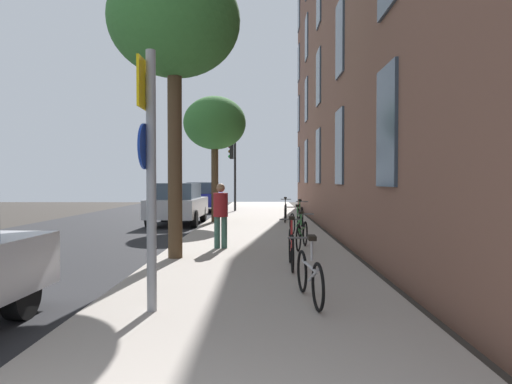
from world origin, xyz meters
TOP-DOWN VIEW (x-y plane):
  - ground_plane at (-2.40, 15.00)m, footprint 41.80×41.80m
  - road_asphalt at (-4.50, 15.00)m, footprint 7.00×38.00m
  - sidewalk at (1.10, 15.00)m, footprint 4.20×38.00m
  - sign_post at (-0.14, 4.50)m, footprint 0.15×0.60m
  - traffic_light at (-0.31, 23.53)m, footprint 0.43×0.24m
  - tree_near at (-0.56, 8.45)m, footprint 2.72×2.72m
  - tree_far at (-0.62, 17.03)m, footprint 2.44×2.44m
  - bicycle_0 at (1.88, 4.99)m, footprint 0.42×1.60m
  - bicycle_1 at (1.79, 7.39)m, footprint 0.42×1.64m
  - bicycle_2 at (2.18, 9.79)m, footprint 0.54×1.53m
  - bicycle_3 at (2.23, 12.19)m, footprint 0.45×1.60m
  - bicycle_4 at (2.53, 14.59)m, footprint 0.49×1.72m
  - bicycle_5 at (2.15, 16.99)m, footprint 0.42×1.63m
  - pedestrian_0 at (0.26, 9.84)m, footprint 0.48×0.48m
  - car_1 at (-2.08, 17.02)m, footprint 1.91×4.05m
  - car_2 at (-2.08, 25.10)m, footprint 1.86×4.29m

SIDE VIEW (x-z plane):
  - ground_plane at x=-2.40m, z-range 0.00..0.00m
  - road_asphalt at x=-4.50m, z-range 0.00..0.01m
  - sidewalk at x=1.10m, z-range 0.00..0.12m
  - bicycle_0 at x=1.88m, z-range 0.02..0.92m
  - bicycle_2 at x=2.18m, z-range 0.02..0.92m
  - bicycle_3 at x=2.23m, z-range 0.02..0.95m
  - bicycle_1 at x=1.79m, z-range 0.01..0.98m
  - bicycle_5 at x=2.15m, z-range 0.01..0.99m
  - bicycle_4 at x=2.53m, z-range 0.01..1.00m
  - car_1 at x=-2.08m, z-range 0.03..1.65m
  - car_2 at x=-2.08m, z-range 0.03..1.65m
  - pedestrian_0 at x=0.26m, z-range 0.23..1.77m
  - sign_post at x=-0.14m, z-range 0.37..3.57m
  - traffic_light at x=-0.31m, z-range 0.79..4.39m
  - tree_far at x=-0.62m, z-range 1.49..6.38m
  - tree_near at x=-0.56m, z-range 1.94..8.00m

